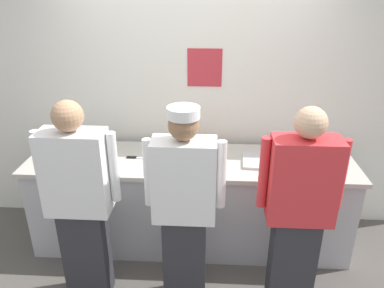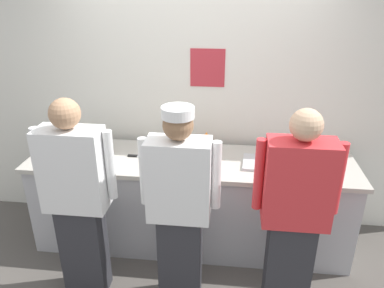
# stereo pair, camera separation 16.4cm
# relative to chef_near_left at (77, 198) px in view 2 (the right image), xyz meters

# --- Properties ---
(ground_plane) EXTENTS (9.00, 9.00, 0.00)m
(ground_plane) POSITION_rel_chef_near_left_xyz_m (0.79, 0.33, -0.89)
(ground_plane) COLOR #514C47
(wall_back) EXTENTS (4.68, 0.11, 2.83)m
(wall_back) POSITION_rel_chef_near_left_xyz_m (0.79, 1.22, 0.53)
(wall_back) COLOR silver
(wall_back) RESTS_ON ground
(prep_counter) EXTENTS (2.98, 0.75, 0.91)m
(prep_counter) POSITION_rel_chef_near_left_xyz_m (0.79, 0.72, -0.43)
(prep_counter) COLOR #B2B2B7
(prep_counter) RESTS_ON ground
(chef_near_left) EXTENTS (0.61, 0.24, 1.68)m
(chef_near_left) POSITION_rel_chef_near_left_xyz_m (0.00, 0.00, 0.00)
(chef_near_left) COLOR #2D2D33
(chef_near_left) RESTS_ON ground
(chef_center) EXTENTS (0.60, 0.24, 1.65)m
(chef_center) POSITION_rel_chef_near_left_xyz_m (0.79, 0.00, -0.01)
(chef_center) COLOR #2D2D33
(chef_center) RESTS_ON ground
(chef_far_right) EXTENTS (0.61, 0.24, 1.67)m
(chef_far_right) POSITION_rel_chef_near_left_xyz_m (1.62, -0.01, -0.01)
(chef_far_right) COLOR #2D2D33
(chef_far_right) RESTS_ON ground
(plate_stack_front) EXTENTS (0.21, 0.21, 0.07)m
(plate_stack_front) POSITION_rel_chef_near_left_xyz_m (0.76, 0.73, 0.05)
(plate_stack_front) COLOR white
(plate_stack_front) RESTS_ON prep_counter
(mixing_bowl_steel) EXTENTS (0.36, 0.36, 0.13)m
(mixing_bowl_steel) POSITION_rel_chef_near_left_xyz_m (-0.13, 0.71, 0.08)
(mixing_bowl_steel) COLOR #B7BABF
(mixing_bowl_steel) RESTS_ON prep_counter
(sheet_tray) EXTENTS (0.47, 0.34, 0.02)m
(sheet_tray) POSITION_rel_chef_near_left_xyz_m (1.49, 0.69, 0.03)
(sheet_tray) COLOR #B7BABF
(sheet_tray) RESTS_ON prep_counter
(squeeze_bottle_primary) EXTENTS (0.06, 0.06, 0.20)m
(squeeze_bottle_primary) POSITION_rel_chef_near_left_xyz_m (0.91, 0.91, 0.11)
(squeeze_bottle_primary) COLOR orange
(squeeze_bottle_primary) RESTS_ON prep_counter
(ramekin_green_sauce) EXTENTS (0.09, 0.09, 0.04)m
(ramekin_green_sauce) POSITION_rel_chef_near_left_xyz_m (2.06, 0.90, 0.04)
(ramekin_green_sauce) COLOR white
(ramekin_green_sauce) RESTS_ON prep_counter
(ramekin_yellow_sauce) EXTENTS (0.09, 0.09, 0.04)m
(ramekin_yellow_sauce) POSITION_rel_chef_near_left_xyz_m (-0.46, 0.91, 0.04)
(ramekin_yellow_sauce) COLOR white
(ramekin_yellow_sauce) RESTS_ON prep_counter
(ramekin_orange_sauce) EXTENTS (0.09, 0.09, 0.04)m
(ramekin_orange_sauce) POSITION_rel_chef_near_left_xyz_m (0.12, 0.52, 0.04)
(ramekin_orange_sauce) COLOR white
(ramekin_orange_sauce) RESTS_ON prep_counter
(ramekin_red_sauce) EXTENTS (0.08, 0.08, 0.04)m
(ramekin_red_sauce) POSITION_rel_chef_near_left_xyz_m (0.61, 0.83, 0.04)
(ramekin_red_sauce) COLOR white
(ramekin_red_sauce) RESTS_ON prep_counter
(deli_cup) EXTENTS (0.09, 0.09, 0.11)m
(deli_cup) POSITION_rel_chef_near_left_xyz_m (1.82, 0.71, 0.07)
(deli_cup) COLOR white
(deli_cup) RESTS_ON prep_counter
(chefs_knife) EXTENTS (0.28, 0.03, 0.02)m
(chefs_knife) POSITION_rel_chef_near_left_xyz_m (0.31, 0.72, 0.02)
(chefs_knife) COLOR #B7BABF
(chefs_knife) RESTS_ON prep_counter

